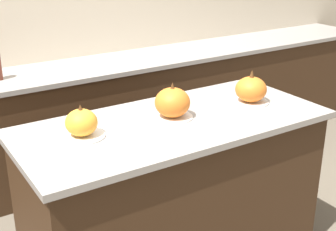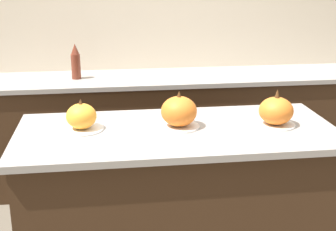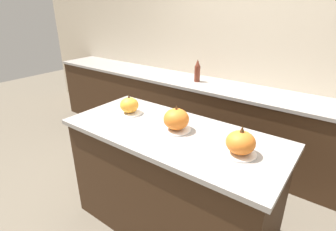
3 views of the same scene
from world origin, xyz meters
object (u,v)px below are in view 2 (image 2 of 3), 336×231
pumpkin_cake_center (179,112)px  pumpkin_cake_right (276,112)px  pumpkin_cake_left (81,118)px  bottle_tall (76,62)px

pumpkin_cake_center → pumpkin_cake_right: (0.51, -0.04, -0.01)m
pumpkin_cake_left → pumpkin_cake_right: 1.02m
pumpkin_cake_left → bottle_tall: size_ratio=0.82×
pumpkin_cake_right → bottle_tall: bearing=129.6°
pumpkin_cake_left → bottle_tall: bearing=94.1°
pumpkin_cake_right → pumpkin_cake_center: bearing=175.4°
pumpkin_cake_right → bottle_tall: (-1.11, 1.35, 0.03)m
pumpkin_cake_left → pumpkin_cake_right: bearing=-3.8°
pumpkin_cake_left → pumpkin_cake_center: size_ratio=1.02×
pumpkin_cake_left → bottle_tall: bottle_tall is taller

